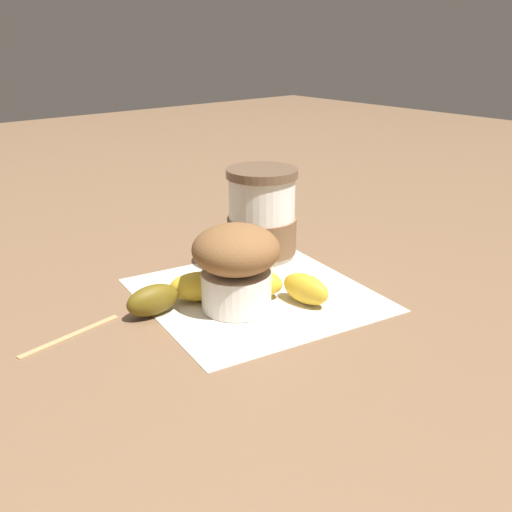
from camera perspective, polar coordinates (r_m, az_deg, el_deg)
The scene contains 6 objects.
ground_plane at distance 0.67m, azimuth 0.00°, elevation -3.73°, with size 3.00×3.00×0.00m, color brown.
paper_napkin at distance 0.67m, azimuth 0.00°, elevation -3.67°, with size 0.24×0.24×0.00m, color beige.
coffee_cup at distance 0.72m, azimuth 0.55°, elevation 3.08°, with size 0.08×0.08×0.13m.
muffin at distance 0.62m, azimuth -1.91°, elevation -0.70°, with size 0.09×0.09×0.09m.
banana at distance 0.64m, azimuth -2.59°, elevation -3.09°, with size 0.14×0.19×0.03m.
wooden_stirrer at distance 0.61m, azimuth -17.25°, elevation -7.23°, with size 0.11×0.01×0.00m, color tan.
Camera 1 is at (0.46, -0.40, 0.28)m, focal length 42.00 mm.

